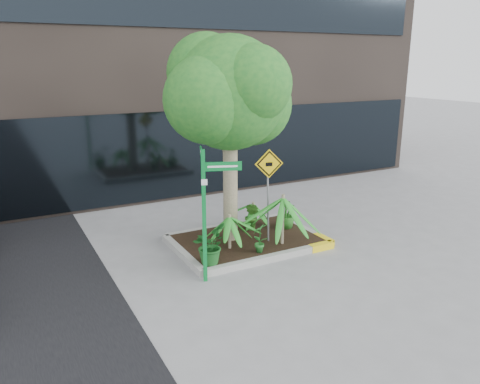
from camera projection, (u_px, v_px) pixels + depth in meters
name	position (u px, v px, depth m)	size (l,w,h in m)	color
ground	(246.00, 250.00, 10.52)	(80.00, 80.00, 0.00)	gray
planter	(249.00, 240.00, 10.83)	(3.35, 2.36, 0.15)	#9E9E99
tree	(229.00, 93.00, 9.92)	(3.14, 2.79, 4.71)	tan
palm_front	(283.00, 198.00, 10.21)	(1.29, 1.29, 1.43)	tan
palm_left	(229.00, 217.00, 10.04)	(0.87, 0.87, 0.97)	tan
palm_back	(253.00, 204.00, 11.44)	(0.70, 0.70, 0.78)	tan
shrub_a	(209.00, 245.00, 9.38)	(0.70, 0.70, 0.78)	#16501C
shrub_b	(287.00, 213.00, 11.41)	(0.41, 0.41, 0.73)	#266B20
shrub_c	(260.00, 237.00, 9.94)	(0.35, 0.35, 0.67)	#216C26
shrub_d	(252.00, 216.00, 11.27)	(0.38, 0.38, 0.68)	#2F6C1F
street_sign_post	(206.00, 201.00, 8.67)	(0.72, 0.92, 2.58)	#0B7E31
cattle_sign	(269.00, 179.00, 10.33)	(0.63, 0.22, 2.10)	slate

